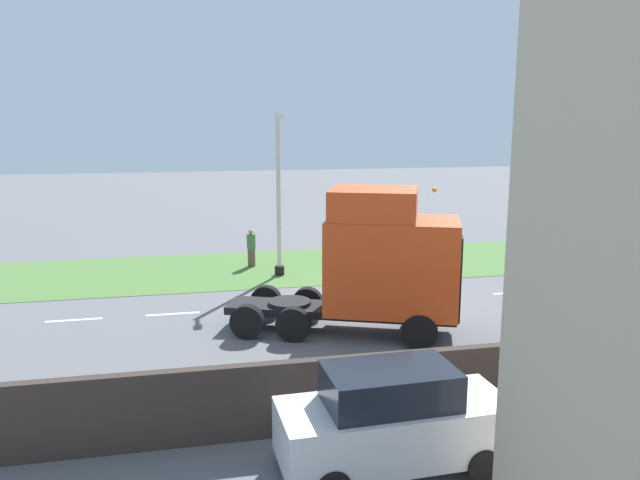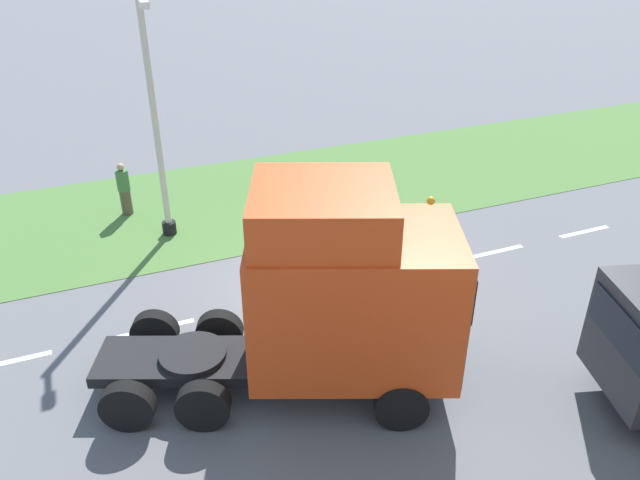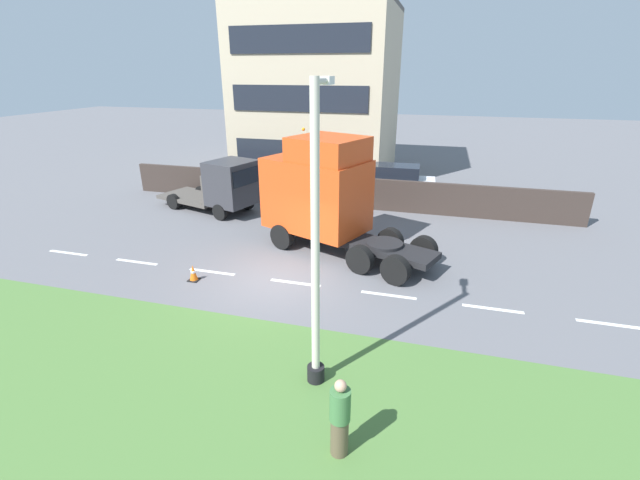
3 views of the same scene
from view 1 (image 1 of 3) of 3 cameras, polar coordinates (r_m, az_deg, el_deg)
The scene contains 10 objects.
ground_plane at distance 22.92m, azimuth 4.81°, elevation -5.62°, with size 120.00×120.00×0.00m, color slate.
grass_verge at distance 28.52m, azimuth 1.34°, elevation -2.25°, with size 7.00×44.00×0.01m.
lane_markings at distance 22.74m, azimuth 3.11°, elevation -5.73°, with size 0.16×21.00×0.00m.
boundary_wall at distance 14.77m, azimuth 15.19°, elevation -12.22°, with size 0.25×24.00×1.62m.
lorry_cab at distance 19.03m, azimuth 5.73°, elevation -2.04°, with size 4.83×7.31×4.65m.
flatbed_truck at distance 19.32m, azimuth 25.30°, elevation -5.44°, with size 3.61×5.91×2.71m.
parked_car at distance 12.25m, azimuth 6.71°, elevation -16.03°, with size 1.95×4.43×2.03m.
lamp_post at distance 26.03m, azimuth -3.78°, elevation 3.20°, with size 1.32×0.41×6.75m.
pedestrian at distance 28.16m, azimuth -6.30°, elevation -0.75°, with size 0.39×0.39×1.72m.
traffic_cone_lead at distance 24.45m, azimuth 10.57°, elevation -4.03°, with size 0.36×0.36×0.58m.
Camera 1 is at (21.01, -6.42, 6.53)m, focal length 35.00 mm.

